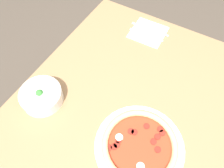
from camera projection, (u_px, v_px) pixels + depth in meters
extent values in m
plane|color=#4C4238|center=(119.00, 160.00, 1.58)|extent=(8.00, 8.00, 0.00)
cube|color=#99724C|center=(123.00, 117.00, 0.96)|extent=(1.32, 0.98, 0.03)
cylinder|color=olive|center=(219.00, 100.00, 1.44)|extent=(0.06, 0.06, 0.73)
cylinder|color=olive|center=(109.00, 51.00, 1.67)|extent=(0.06, 0.06, 0.73)
cylinder|color=white|center=(139.00, 146.00, 0.87)|extent=(0.36, 0.36, 0.01)
torus|color=#DBB77A|center=(140.00, 145.00, 0.85)|extent=(0.30, 0.30, 0.03)
cylinder|color=red|center=(139.00, 146.00, 0.86)|extent=(0.27, 0.27, 0.01)
cylinder|color=maroon|center=(109.00, 148.00, 0.85)|extent=(0.03, 0.03, 0.00)
cylinder|color=maroon|center=(131.00, 131.00, 0.89)|extent=(0.03, 0.03, 0.00)
cylinder|color=maroon|center=(147.00, 125.00, 0.90)|extent=(0.03, 0.03, 0.00)
cylinder|color=maroon|center=(117.00, 145.00, 0.86)|extent=(0.03, 0.03, 0.00)
cylinder|color=maroon|center=(118.00, 140.00, 0.87)|extent=(0.03, 0.03, 0.00)
cylinder|color=maroon|center=(158.00, 150.00, 0.85)|extent=(0.03, 0.03, 0.00)
cylinder|color=maroon|center=(114.00, 147.00, 0.85)|extent=(0.03, 0.03, 0.00)
cylinder|color=maroon|center=(158.00, 137.00, 0.88)|extent=(0.03, 0.03, 0.00)
cylinder|color=maroon|center=(134.00, 132.00, 0.89)|extent=(0.03, 0.03, 0.00)
cylinder|color=maroon|center=(153.00, 142.00, 0.86)|extent=(0.03, 0.03, 0.00)
cylinder|color=maroon|center=(162.00, 133.00, 0.88)|extent=(0.03, 0.03, 0.00)
cylinder|color=maroon|center=(160.00, 129.00, 0.89)|extent=(0.03, 0.03, 0.00)
ellipsoid|color=silver|center=(119.00, 137.00, 0.87)|extent=(0.03, 0.03, 0.01)
ellipsoid|color=silver|center=(141.00, 166.00, 0.81)|extent=(0.03, 0.03, 0.01)
cylinder|color=white|center=(42.00, 96.00, 0.96)|extent=(0.18, 0.18, 0.06)
torus|color=white|center=(40.00, 93.00, 0.94)|extent=(0.19, 0.19, 0.01)
ellipsoid|color=tan|center=(52.00, 100.00, 0.94)|extent=(0.04, 0.04, 0.02)
ellipsoid|color=#998466|center=(53.00, 84.00, 0.98)|extent=(0.04, 0.04, 0.02)
ellipsoid|color=tan|center=(43.00, 99.00, 0.94)|extent=(0.04, 0.03, 0.02)
ellipsoid|color=#998466|center=(53.00, 86.00, 0.97)|extent=(0.03, 0.04, 0.02)
sphere|color=#388433|center=(39.00, 93.00, 0.94)|extent=(0.03, 0.03, 0.03)
cube|color=white|center=(148.00, 32.00, 1.22)|extent=(0.19, 0.19, 0.00)
cube|color=silver|center=(151.00, 37.00, 1.20)|extent=(0.01, 0.14, 0.00)
cube|color=silver|center=(135.00, 30.00, 1.23)|extent=(0.00, 0.06, 0.00)
cube|color=silver|center=(135.00, 30.00, 1.23)|extent=(0.00, 0.06, 0.00)
cube|color=silver|center=(135.00, 31.00, 1.22)|extent=(0.00, 0.06, 0.00)
cube|color=silver|center=(134.00, 31.00, 1.22)|extent=(0.00, 0.06, 0.00)
cube|color=silver|center=(161.00, 33.00, 1.21)|extent=(0.01, 0.09, 0.01)
cube|color=silver|center=(143.00, 27.00, 1.24)|extent=(0.02, 0.13, 0.00)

